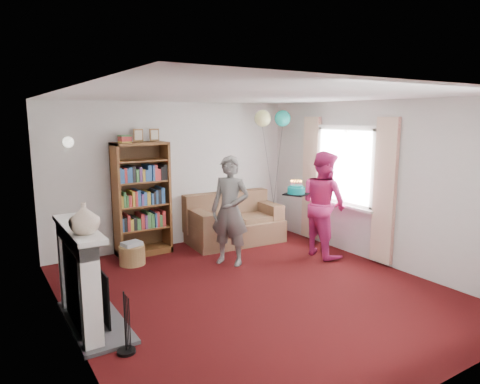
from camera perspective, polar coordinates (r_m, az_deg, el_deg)
ground at (r=5.77m, az=1.97°, el=-12.97°), size 5.00×5.00×0.00m
wall_back at (r=7.58m, az=-8.75°, el=2.31°), size 4.50×0.02×2.50m
wall_left at (r=4.55m, az=-22.17°, el=-3.47°), size 0.02×5.00×2.50m
wall_right at (r=6.92m, az=17.68°, el=1.22°), size 0.02×5.00×2.50m
ceiling at (r=5.32m, az=2.14°, el=12.73°), size 4.50×5.00×0.01m
fireplace at (r=4.98m, az=-20.03°, el=-11.10°), size 0.55×1.80×1.12m
window_bay at (r=7.28m, az=13.77°, el=1.45°), size 0.14×2.02×2.20m
wall_sconce at (r=6.87m, az=-21.94°, el=6.20°), size 0.16×0.23×0.16m
bookcase at (r=7.20m, az=-13.05°, el=-1.00°), size 0.88×0.42×2.06m
sofa at (r=7.80m, az=-0.91°, el=-4.23°), size 1.66×0.88×0.88m
wicker_basket at (r=6.86m, az=-14.19°, el=-8.03°), size 0.40×0.40×0.36m
person_striped at (r=6.52m, az=-1.33°, el=-2.51°), size 0.68×0.73×1.68m
person_magenta at (r=7.06m, az=11.07°, el=-1.57°), size 0.68×0.86×1.71m
birthday_cake at (r=6.62m, az=7.49°, el=0.21°), size 0.32×0.32×0.22m
balloons at (r=7.68m, az=4.38°, el=9.76°), size 0.73×0.29×1.71m
mantel_vase at (r=4.43m, az=-20.06°, el=-3.31°), size 0.33×0.33×0.31m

